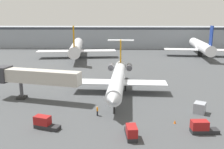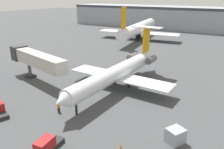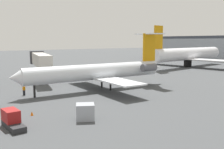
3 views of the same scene
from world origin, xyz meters
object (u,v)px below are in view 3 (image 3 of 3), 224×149
cargo_container_uld (85,112)px  ground_crew_marshaller (24,90)px  jet_bridge (40,60)px  baggage_tug_lead (12,120)px  parked_airliner_west_end (188,54)px  regional_jet (101,71)px  traffic_cone_near (32,113)px

cargo_container_uld → ground_crew_marshaller: bearing=-174.4°
jet_bridge → baggage_tug_lead: bearing=-25.2°
parked_airliner_west_end → baggage_tug_lead: bearing=-66.0°
regional_jet → traffic_cone_near: regional_jet is taller
parked_airliner_west_end → jet_bridge: bearing=-89.8°
jet_bridge → cargo_container_uld: bearing=-11.0°
ground_crew_marshaller → traffic_cone_near: (12.61, -2.82, -0.58)m
jet_bridge → parked_airliner_west_end: (-0.23, 52.93, -0.46)m
ground_crew_marshaller → traffic_cone_near: size_ratio=3.07×
cargo_container_uld → parked_airliner_west_end: parked_airliner_west_end is taller
jet_bridge → parked_airliner_west_end: size_ratio=0.47×
baggage_tug_lead → jet_bridge: bearing=154.8°
baggage_tug_lead → regional_jet: bearing=122.5°
jet_bridge → cargo_container_uld: size_ratio=6.71×
cargo_container_uld → traffic_cone_near: 7.01m
jet_bridge → cargo_container_uld: 32.43m
regional_jet → parked_airliner_west_end: bearing=110.1°
ground_crew_marshaller → parked_airliner_west_end: (-13.94, 60.82, 3.56)m
ground_crew_marshaller → cargo_container_uld: cargo_container_uld is taller
regional_jet → jet_bridge: (-17.19, -5.39, 1.34)m
baggage_tug_lead → traffic_cone_near: 4.48m
jet_bridge → ground_crew_marshaller: (13.71, -7.89, -4.02)m
ground_crew_marshaller → cargo_container_uld: size_ratio=0.62×
ground_crew_marshaller → traffic_cone_near: bearing=-12.6°
jet_bridge → parked_airliner_west_end: 52.93m
cargo_container_uld → parked_airliner_west_end: (-31.83, 59.08, 3.47)m
regional_jet → cargo_container_uld: bearing=-38.7°
regional_jet → jet_bridge: regional_jet is taller
ground_crew_marshaller → parked_airliner_west_end: bearing=102.9°
ground_crew_marshaller → cargo_container_uld: (17.89, 1.75, 0.08)m
jet_bridge → ground_crew_marshaller: 16.32m
ground_crew_marshaller → parked_airliner_west_end: parked_airliner_west_end is taller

